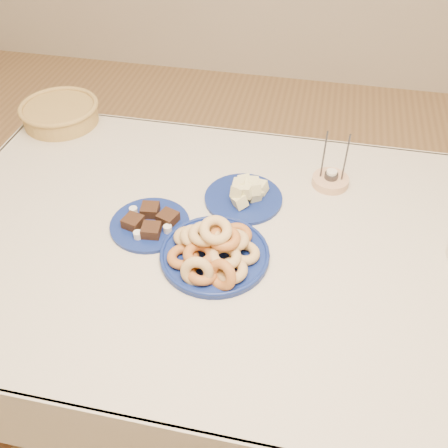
{
  "coord_description": "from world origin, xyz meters",
  "views": [
    {
      "loc": [
        0.19,
        -0.97,
        1.73
      ],
      "look_at": [
        0.0,
        -0.05,
        0.85
      ],
      "focal_mm": 40.0,
      "sensor_mm": 36.0,
      "label": 1
    }
  ],
  "objects_px": {
    "donut_platter": "(214,251)",
    "wicker_basket": "(60,113)",
    "dining_table": "(228,264)",
    "melon_plate": "(245,194)",
    "candle_holder": "(330,180)",
    "brownie_plate": "(150,223)"
  },
  "relations": [
    {
      "from": "donut_platter",
      "to": "brownie_plate",
      "type": "height_order",
      "value": "donut_platter"
    },
    {
      "from": "donut_platter",
      "to": "brownie_plate",
      "type": "distance_m",
      "value": 0.23
    },
    {
      "from": "wicker_basket",
      "to": "candle_holder",
      "type": "relative_size",
      "value": 1.66
    },
    {
      "from": "wicker_basket",
      "to": "donut_platter",
      "type": "bearing_deg",
      "value": -38.48
    },
    {
      "from": "candle_holder",
      "to": "brownie_plate",
      "type": "bearing_deg",
      "value": -148.59
    },
    {
      "from": "brownie_plate",
      "to": "wicker_basket",
      "type": "relative_size",
      "value": 0.86
    },
    {
      "from": "dining_table",
      "to": "candle_holder",
      "type": "xyz_separation_m",
      "value": [
        0.27,
        0.3,
        0.12
      ]
    },
    {
      "from": "melon_plate",
      "to": "candle_holder",
      "type": "distance_m",
      "value": 0.28
    },
    {
      "from": "donut_platter",
      "to": "candle_holder",
      "type": "bearing_deg",
      "value": 53.71
    },
    {
      "from": "melon_plate",
      "to": "brownie_plate",
      "type": "xyz_separation_m",
      "value": [
        -0.24,
        -0.17,
        -0.01
      ]
    },
    {
      "from": "donut_platter",
      "to": "brownie_plate",
      "type": "xyz_separation_m",
      "value": [
        -0.21,
        0.09,
        -0.02
      ]
    },
    {
      "from": "donut_platter",
      "to": "candle_holder",
      "type": "distance_m",
      "value": 0.48
    },
    {
      "from": "donut_platter",
      "to": "wicker_basket",
      "type": "height_order",
      "value": "donut_platter"
    },
    {
      "from": "dining_table",
      "to": "melon_plate",
      "type": "distance_m",
      "value": 0.21
    },
    {
      "from": "brownie_plate",
      "to": "wicker_basket",
      "type": "distance_m",
      "value": 0.68
    },
    {
      "from": "melon_plate",
      "to": "candle_holder",
      "type": "bearing_deg",
      "value": 28.18
    },
    {
      "from": "melon_plate",
      "to": "wicker_basket",
      "type": "xyz_separation_m",
      "value": [
        -0.74,
        0.3,
        0.02
      ]
    },
    {
      "from": "brownie_plate",
      "to": "donut_platter",
      "type": "bearing_deg",
      "value": -22.88
    },
    {
      "from": "dining_table",
      "to": "melon_plate",
      "type": "relative_size",
      "value": 6.33
    },
    {
      "from": "donut_platter",
      "to": "melon_plate",
      "type": "xyz_separation_m",
      "value": [
        0.04,
        0.26,
        -0.01
      ]
    },
    {
      "from": "donut_platter",
      "to": "wicker_basket",
      "type": "bearing_deg",
      "value": 141.52
    },
    {
      "from": "dining_table",
      "to": "wicker_basket",
      "type": "xyz_separation_m",
      "value": [
        -0.72,
        0.47,
        0.15
      ]
    }
  ]
}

